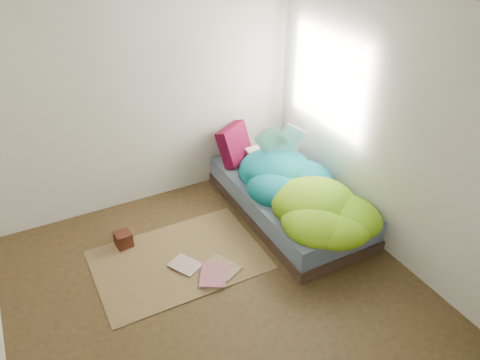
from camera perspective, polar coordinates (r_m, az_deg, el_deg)
name	(u,v)px	position (r m, az deg, el deg)	size (l,w,h in m)	color
ground	(217,292)	(4.34, -2.87, -13.44)	(3.50, 3.50, 0.00)	#3B2B17
room_walls	(212,129)	(3.39, -3.46, 6.27)	(3.54, 3.54, 2.62)	silver
bed	(288,200)	(5.18, 5.92, -2.46)	(1.00, 2.00, 0.34)	#31241B
duvet	(302,184)	(4.84, 7.55, -0.45)	(0.96, 1.84, 0.34)	#076672
rug	(179,260)	(4.67, -7.48, -9.62)	(1.60, 1.10, 0.01)	brown
pillow_floral	(271,155)	(5.55, 3.86, 3.07)	(0.56, 0.35, 0.12)	silver
pillow_magenta	(235,144)	(5.44, -0.67, 4.39)	(0.44, 0.14, 0.44)	#510523
open_book	(281,132)	(5.15, 5.04, 5.86)	(0.47, 0.10, 0.29)	green
wooden_box	(123,239)	(4.88, -14.02, -7.04)	(0.16, 0.16, 0.16)	black
floor_book_a	(178,272)	(4.53, -7.54, -11.02)	(0.21, 0.29, 0.02)	silver
floor_book_b	(200,275)	(4.47, -4.90, -11.45)	(0.24, 0.33, 0.03)	#DA7D8A
floor_book_c	(214,275)	(4.46, -3.21, -11.48)	(0.24, 0.32, 0.02)	tan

